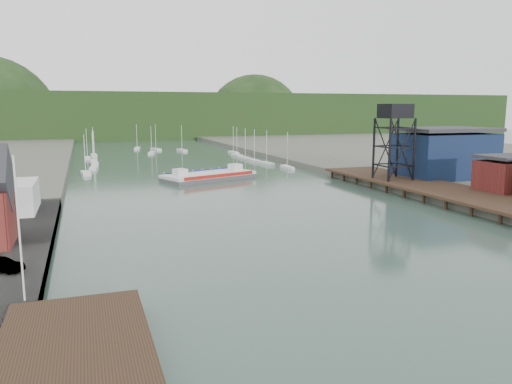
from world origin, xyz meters
TOP-DOWN VIEW (x-y plane):
  - ground at (0.00, 0.00)m, footprint 600.00×600.00m
  - west_stage at (-29.00, 0.00)m, footprint 10.00×18.00m
  - east_pier at (37.00, 45.00)m, footprint 14.00×70.00m
  - flagpole at (-33.00, 10.00)m, footprint 0.16×0.16m
  - lift_tower at (35.00, 58.00)m, footprint 6.50×6.50m
  - blue_shed at (50.00, 60.00)m, footprint 20.50×14.50m
  - marina_sailboats at (0.08, 138.46)m, footprint 57.71×92.65m
  - distant_hills at (-3.98, 301.35)m, footprint 500.00×120.00m
  - chain_ferry at (0.90, 84.75)m, footprint 24.39×16.63m
  - car_west_a at (-35.62, 18.93)m, footprint 3.83×2.09m
  - car_west_b at (-35.80, 18.60)m, footprint 4.28×3.15m

SIDE VIEW (x-z plane):
  - ground at x=0.00m, z-range 0.00..0.00m
  - marina_sailboats at x=0.08m, z-range -0.10..0.80m
  - west_stage at x=-29.00m, z-range 0.00..1.80m
  - chain_ferry at x=0.90m, z-range -0.70..2.57m
  - east_pier at x=37.00m, z-range 0.67..3.12m
  - car_west_a at x=-35.62m, z-range 1.60..2.83m
  - car_west_b at x=-35.80m, z-range 1.60..2.94m
  - blue_shed at x=50.00m, z-range 1.41..12.71m
  - flagpole at x=-33.00m, z-range 1.60..13.60m
  - distant_hills at x=-3.98m, z-range -29.62..50.38m
  - lift_tower at x=35.00m, z-range 7.65..23.65m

